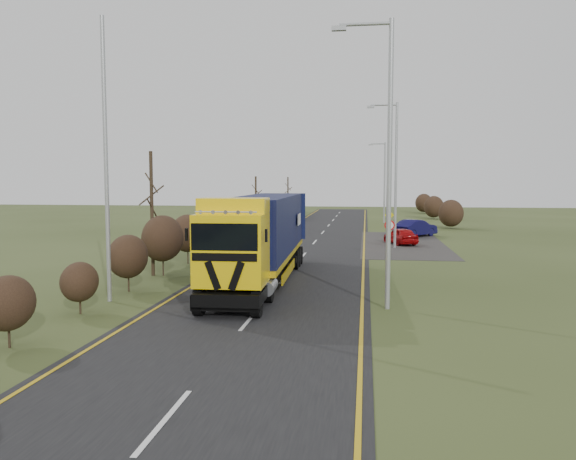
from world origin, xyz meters
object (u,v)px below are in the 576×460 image
(car_red_hatchback, at_px, (401,236))
(car_blue_sedan, at_px, (415,228))
(lorry, at_px, (262,233))
(streetlight_near, at_px, (385,151))
(speed_sign, at_px, (390,231))

(car_red_hatchback, height_order, car_blue_sedan, car_blue_sedan)
(car_red_hatchback, distance_m, car_blue_sedan, 6.05)
(car_blue_sedan, bearing_deg, lorry, 108.33)
(car_blue_sedan, bearing_deg, streetlight_near, 122.35)
(streetlight_near, bearing_deg, car_red_hatchback, 84.93)
(car_red_hatchback, height_order, streetlight_near, streetlight_near)
(car_red_hatchback, distance_m, streetlight_near, 21.83)
(lorry, height_order, car_blue_sedan, lorry)
(car_blue_sedan, xyz_separation_m, streetlight_near, (-3.44, -26.99, 4.97))
(car_blue_sedan, relative_size, streetlight_near, 0.42)
(car_blue_sedan, distance_m, speed_sign, 13.29)
(lorry, xyz_separation_m, car_blue_sedan, (8.73, 22.41, -1.57))
(speed_sign, bearing_deg, streetlight_near, -93.17)
(streetlight_near, xyz_separation_m, speed_sign, (0.78, 14.01, -4.11))
(car_red_hatchback, xyz_separation_m, speed_sign, (-1.10, -7.15, 0.96))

